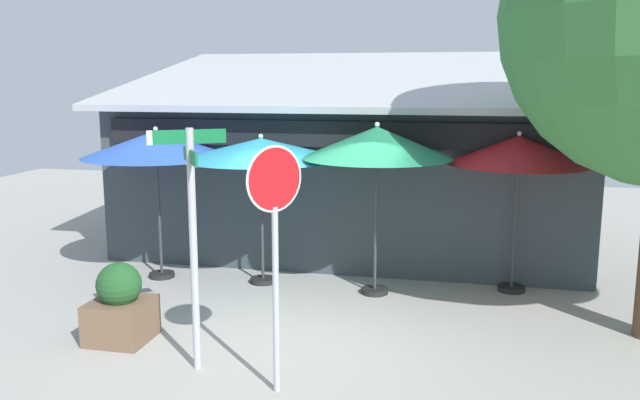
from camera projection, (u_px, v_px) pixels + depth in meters
ground_plane at (304, 331)px, 9.25m from camera, size 28.00×28.00×0.10m
cafe_building at (358, 170)px, 14.07m from camera, size 9.29×6.06×4.06m
street_sign_post at (192, 225)px, 7.65m from camera, size 0.76×0.71×2.88m
stop_sign at (275, 226)px, 7.04m from camera, size 0.44×0.58×2.74m
patio_umbrella_royal_blue_left at (156, 145)px, 11.19m from camera, size 2.50×2.50×2.63m
patio_umbrella_teal_center at (261, 149)px, 10.89m from camera, size 2.68×2.68×2.53m
patio_umbrella_forest_green_right at (377, 143)px, 10.30m from camera, size 2.37×2.37×2.76m
patio_umbrella_crimson_far_right at (519, 151)px, 10.45m from camera, size 2.23×2.23×2.62m
sidewalk_planter at (120, 307)px, 8.73m from camera, size 0.76×0.76×1.06m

